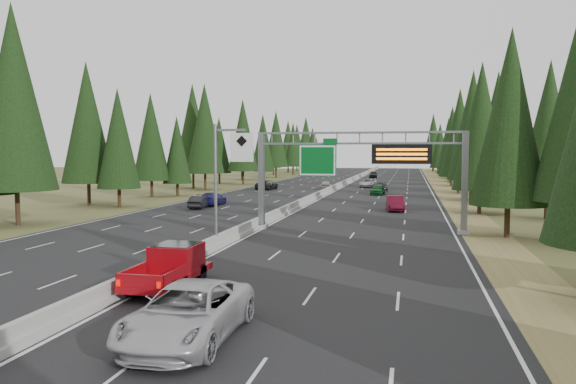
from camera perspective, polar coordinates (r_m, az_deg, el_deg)
The scene contains 19 objects.
road at distance 90.07m, azimuth 4.52°, elevation 0.09°, with size 32.00×260.00×0.08m, color black.
shoulder_right at distance 89.42m, azimuth 15.89°, elevation -0.09°, with size 3.60×260.00×0.06m, color olive.
shoulder_left at distance 94.14m, azimuth -6.28°, elevation 0.25°, with size 3.60×260.00×0.06m, color #484D24.
median_barrier at distance 90.04m, azimuth 4.52°, elevation 0.33°, with size 0.70×260.00×0.85m.
sign_gantry at distance 44.03m, azimuth 8.08°, elevation 2.71°, with size 16.75×0.98×7.80m.
hov_sign_pole at distance 35.94m, azimuth -6.51°, elevation 1.56°, with size 2.80×0.50×8.00m.
tree_row_right at distance 79.78m, azimuth 19.59°, elevation 6.14°, with size 12.13×240.61×18.75m.
tree_row_left at distance 85.33m, azimuth -11.54°, elevation 5.98°, with size 11.39×241.58×18.96m.
silver_minivan at distance 19.19m, azimuth -10.14°, elevation -12.00°, with size 3.05×6.61×1.84m, color #B6B5BA.
red_pickup at distance 26.68m, azimuth -11.61°, elevation -7.14°, with size 2.09×5.86×1.91m.
car_ahead_green at distance 82.68m, azimuth 9.10°, elevation 0.25°, with size 1.79×4.46×1.52m, color #135623.
car_ahead_dkred at distance 60.34m, azimuth 10.83°, elevation -1.14°, with size 1.68×4.81×1.59m, color #520B1B.
car_ahead_dkgrey at distance 90.02m, azimuth 9.44°, elevation 0.51°, with size 1.91×4.71×1.37m, color black.
car_ahead_white at distance 99.89m, azimuth 8.15°, elevation 0.91°, with size 2.48×5.38×1.49m, color silver.
car_ahead_far at distance 136.42m, azimuth 8.66°, elevation 1.78°, with size 1.94×4.82×1.64m, color black.
car_onc_near at distance 62.73m, azimuth -9.04°, elevation -1.02°, with size 1.44×4.14×1.36m, color black.
car_onc_blue at distance 65.87m, azimuth -7.70°, elevation -0.69°, with size 2.14×5.27×1.53m, color navy.
car_onc_white at distance 93.47m, azimuth 3.88°, elevation 0.72°, with size 1.72×4.28×1.46m, color #B6B6B6.
car_onc_far at distance 92.98m, azimuth -2.17°, elevation 0.73°, with size 2.55×5.53×1.54m, color black.
Camera 1 is at (12.17, -9.02, 6.30)m, focal length 35.00 mm.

